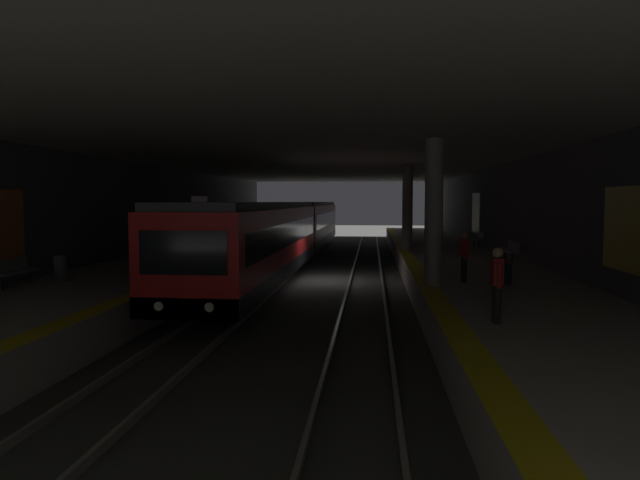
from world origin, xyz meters
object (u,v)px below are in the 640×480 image
Objects in this scene: metro_train at (290,231)px; bench_left_far at (478,238)px; pillar_far at (407,208)px; bench_right_mid at (178,238)px; trash_bin at (61,268)px; bench_left_mid at (511,249)px; suitcase_rolling at (506,274)px; pillar_near at (434,213)px; bench_right_near at (14,270)px; person_walking_mid at (497,282)px; backpack_on_floor at (431,242)px; person_waiting_near at (464,255)px.

metro_train reaches higher than bench_left_far.
bench_left_far is at bearing -61.31° from pillar_far.
metro_train is at bearing -83.82° from bench_right_mid.
trash_bin is at bearing 132.56° from bench_left_far.
bench_left_mid is (-6.26, -10.73, -0.45)m from metro_train.
bench_right_mid is (-1.85, 17.07, 0.00)m from bench_left_far.
suitcase_rolling is at bearing -145.62° from metro_train.
pillar_far is at bearing 39.16° from bench_left_mid.
bench_right_near is (-1.37, 12.88, -1.75)m from pillar_near.
pillar_far is 2.68× the size of bench_right_mid.
metro_train is 14.93m from trash_bin.
person_walking_mid is 4.10× the size of backpack_on_floor.
bench_left_far is 1.00× the size of bench_right_near.
bench_right_near is at bearing 157.34° from metro_train.
bench_right_near is at bearing 137.47° from pillar_far.
bench_right_near and bench_right_mid have the same top height.
pillar_far is 6.77m from metro_train.
trash_bin is (5.12, 12.95, -0.46)m from person_walking_mid.
person_waiting_near reaches higher than suitcase_rolling.
person_waiting_near is (0.84, -1.08, -1.38)m from pillar_near.
person_walking_mid reaches higher than trash_bin.
bench_right_near is 1.00× the size of bench_right_mid.
backpack_on_floor is (16.31, -1.69, -2.08)m from pillar_near.
suitcase_rolling is (-11.93, -2.39, -1.96)m from pillar_far.
bench_left_mid is 7.43m from bench_left_far.
pillar_far reaches higher than suitcase_rolling.
pillar_far is at bearing 155.11° from backpack_on_floor.
trash_bin is at bearing -28.73° from bench_right_near.
person_waiting_near is at bearing -86.21° from trash_bin.
metro_train reaches higher than backpack_on_floor.
metro_train is 21.03× the size of bench_left_mid.
pillar_far reaches higher than bench_left_mid.
person_waiting_near is (-12.96, -7.63, -0.08)m from metro_train.
pillar_near is 15.33m from metro_train.
suitcase_rolling is at bearing 165.17° from bench_left_mid.
bench_left_far is at bearing -47.44° from trash_bin.
bench_left_mid is 18.00m from trash_bin.
bench_left_far is (1.17, -10.73, -0.45)m from metro_train.
pillar_far is 17.90m from person_walking_mid.
pillar_far reaches higher than bench_right_near.
person_waiting_near reaches higher than bench_right_mid.
pillar_near is at bearing 107.27° from suitcase_rolling.
bench_left_far is (14.96, -4.18, -1.75)m from pillar_near.
bench_right_near is 2.00× the size of trash_bin.
pillar_near and pillar_far have the same top height.
person_walking_mid is at bearing -171.20° from pillar_near.
bench_left_far is 1.04× the size of person_walking_mid.
pillar_far is 12.33m from suitcase_rolling.
metro_train is at bearing -22.66° from bench_right_near.
bench_left_mid is at bearing -62.44° from bench_right_near.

